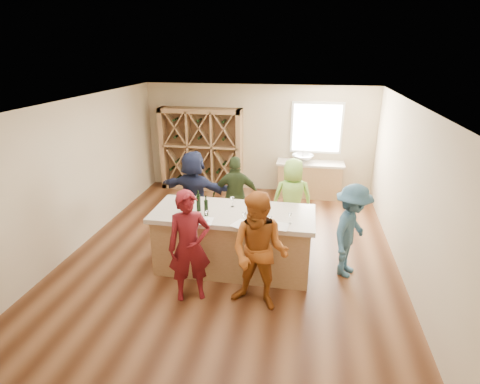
% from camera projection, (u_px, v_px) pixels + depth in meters
% --- Properties ---
extents(floor, '(6.00, 7.00, 0.10)m').
position_uv_depth(floor, '(233.00, 253.00, 7.20)').
color(floor, brown).
rests_on(floor, ground).
extents(ceiling, '(6.00, 7.00, 0.10)m').
position_uv_depth(ceiling, '(232.00, 100.00, 6.16)').
color(ceiling, white).
rests_on(ceiling, ground).
extents(wall_back, '(6.00, 0.10, 2.80)m').
position_uv_depth(wall_back, '(258.00, 138.00, 9.94)').
color(wall_back, '#C3B08D').
rests_on(wall_back, ground).
extents(wall_front, '(6.00, 0.10, 2.80)m').
position_uv_depth(wall_front, '(158.00, 311.00, 3.42)').
color(wall_front, '#C3B08D').
rests_on(wall_front, ground).
extents(wall_left, '(0.10, 7.00, 2.80)m').
position_uv_depth(wall_left, '(77.00, 173.00, 7.18)').
color(wall_left, '#C3B08D').
rests_on(wall_left, ground).
extents(wall_right, '(0.10, 7.00, 2.80)m').
position_uv_depth(wall_right, '(413.00, 193.00, 6.18)').
color(wall_right, '#C3B08D').
rests_on(wall_right, ground).
extents(window_frame, '(1.30, 0.06, 1.30)m').
position_uv_depth(window_frame, '(317.00, 128.00, 9.50)').
color(window_frame, white).
rests_on(window_frame, wall_back).
extents(window_pane, '(1.18, 0.01, 1.18)m').
position_uv_depth(window_pane, '(317.00, 128.00, 9.47)').
color(window_pane, white).
rests_on(window_pane, wall_back).
extents(wine_rack, '(2.20, 0.45, 2.20)m').
position_uv_depth(wine_rack, '(201.00, 150.00, 10.04)').
color(wine_rack, '#9B724A').
rests_on(wine_rack, floor).
extents(back_counter_base, '(1.60, 0.58, 0.86)m').
position_uv_depth(back_counter_base, '(309.00, 180.00, 9.74)').
color(back_counter_base, '#9B724A').
rests_on(back_counter_base, floor).
extents(back_counter_top, '(1.70, 0.62, 0.06)m').
position_uv_depth(back_counter_top, '(310.00, 163.00, 9.58)').
color(back_counter_top, '#C2B39F').
rests_on(back_counter_top, back_counter_base).
extents(sink, '(0.54, 0.54, 0.19)m').
position_uv_depth(sink, '(303.00, 158.00, 9.56)').
color(sink, silver).
rests_on(sink, back_counter_top).
extents(faucet, '(0.02, 0.02, 0.30)m').
position_uv_depth(faucet, '(303.00, 154.00, 9.71)').
color(faucet, silver).
rests_on(faucet, back_counter_top).
extents(tasting_counter_base, '(2.60, 1.00, 1.00)m').
position_uv_depth(tasting_counter_base, '(233.00, 242.00, 6.49)').
color(tasting_counter_base, '#9B724A').
rests_on(tasting_counter_base, floor).
extents(tasting_counter_top, '(2.72, 1.12, 0.08)m').
position_uv_depth(tasting_counter_top, '(233.00, 214.00, 6.29)').
color(tasting_counter_top, '#C2B39F').
rests_on(tasting_counter_top, tasting_counter_base).
extents(wine_bottle_a, '(0.09, 0.09, 0.28)m').
position_uv_depth(wine_bottle_a, '(183.00, 203.00, 6.27)').
color(wine_bottle_a, black).
rests_on(wine_bottle_a, tasting_counter_top).
extents(wine_bottle_b, '(0.09, 0.09, 0.32)m').
position_uv_depth(wine_bottle_b, '(189.00, 205.00, 6.15)').
color(wine_bottle_b, black).
rests_on(wine_bottle_b, tasting_counter_top).
extents(wine_bottle_c, '(0.08, 0.08, 0.29)m').
position_uv_depth(wine_bottle_c, '(199.00, 203.00, 6.25)').
color(wine_bottle_c, black).
rests_on(wine_bottle_c, tasting_counter_top).
extents(wine_bottle_d, '(0.09, 0.09, 0.27)m').
position_uv_depth(wine_bottle_d, '(206.00, 208.00, 6.09)').
color(wine_bottle_d, black).
rests_on(wine_bottle_d, tasting_counter_top).
extents(wine_glass_a, '(0.07, 0.07, 0.17)m').
position_uv_depth(wine_glass_a, '(207.00, 217.00, 5.89)').
color(wine_glass_a, white).
rests_on(wine_glass_a, tasting_counter_top).
extents(wine_glass_b, '(0.07, 0.07, 0.17)m').
position_uv_depth(wine_glass_b, '(244.00, 218.00, 5.83)').
color(wine_glass_b, white).
rests_on(wine_glass_b, tasting_counter_top).
extents(wine_glass_c, '(0.07, 0.07, 0.16)m').
position_uv_depth(wine_glass_c, '(270.00, 222.00, 5.71)').
color(wine_glass_c, white).
rests_on(wine_glass_c, tasting_counter_top).
extents(wine_glass_d, '(0.08, 0.08, 0.17)m').
position_uv_depth(wine_glass_d, '(261.00, 212.00, 6.06)').
color(wine_glass_d, white).
rests_on(wine_glass_d, tasting_counter_top).
extents(wine_glass_e, '(0.07, 0.07, 0.16)m').
position_uv_depth(wine_glass_e, '(290.00, 219.00, 5.82)').
color(wine_glass_e, white).
rests_on(wine_glass_e, tasting_counter_top).
extents(tasting_menu_a, '(0.23, 0.30, 0.00)m').
position_uv_depth(tasting_menu_a, '(206.00, 221.00, 5.94)').
color(tasting_menu_a, white).
rests_on(tasting_menu_a, tasting_counter_top).
extents(tasting_menu_b, '(0.33, 0.37, 0.00)m').
position_uv_depth(tasting_menu_b, '(241.00, 224.00, 5.84)').
color(tasting_menu_b, white).
rests_on(tasting_menu_b, tasting_counter_top).
extents(tasting_menu_c, '(0.25, 0.32, 0.00)m').
position_uv_depth(tasting_menu_c, '(281.00, 226.00, 5.75)').
color(tasting_menu_c, white).
rests_on(tasting_menu_c, tasting_counter_top).
extents(person_near_left, '(0.77, 0.68, 1.76)m').
position_uv_depth(person_near_left, '(189.00, 247.00, 5.57)').
color(person_near_left, '#590F14').
rests_on(person_near_left, floor).
extents(person_near_right, '(0.96, 0.66, 1.81)m').
position_uv_depth(person_near_right, '(259.00, 253.00, 5.36)').
color(person_near_right, '#994C19').
rests_on(person_near_right, floor).
extents(person_server, '(0.87, 1.16, 1.63)m').
position_uv_depth(person_server, '(351.00, 231.00, 6.19)').
color(person_server, '#335972').
rests_on(person_server, floor).
extents(person_far_mid, '(1.03, 0.65, 1.65)m').
position_uv_depth(person_far_mid, '(236.00, 196.00, 7.65)').
color(person_far_mid, '#263319').
rests_on(person_far_mid, floor).
extents(person_far_right, '(0.87, 0.64, 1.64)m').
position_uv_depth(person_far_right, '(292.00, 198.00, 7.52)').
color(person_far_right, '#8CC64C').
rests_on(person_far_right, floor).
extents(person_far_left, '(1.67, 0.81, 1.73)m').
position_uv_depth(person_far_left, '(194.00, 191.00, 7.77)').
color(person_far_left, '#191E38').
rests_on(person_far_left, floor).
extents(wine_glass_f, '(0.07, 0.07, 0.18)m').
position_uv_depth(wine_glass_f, '(232.00, 202.00, 6.44)').
color(wine_glass_f, white).
rests_on(wine_glass_f, tasting_counter_top).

